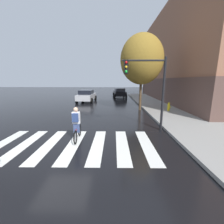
# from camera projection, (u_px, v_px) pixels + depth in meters

# --- Properties ---
(ground_plane) EXTENTS (120.00, 120.00, 0.00)m
(ground_plane) POSITION_uv_depth(u_px,v_px,m) (61.00, 145.00, 6.83)
(ground_plane) COLOR black
(crosswalk_stripes) EXTENTS (7.35, 3.64, 0.01)m
(crosswalk_stripes) POSITION_uv_depth(u_px,v_px,m) (73.00, 145.00, 6.82)
(crosswalk_stripes) COLOR silver
(crosswalk_stripes) RESTS_ON ground
(sedan_mid) EXTENTS (2.39, 4.82, 1.64)m
(sedan_mid) POSITION_uv_depth(u_px,v_px,m) (87.00, 96.00, 20.52)
(sedan_mid) COLOR #B7B7BC
(sedan_mid) RESTS_ON ground
(sedan_far) EXTENTS (2.44, 4.77, 1.61)m
(sedan_far) POSITION_uv_depth(u_px,v_px,m) (120.00, 93.00, 26.05)
(sedan_far) COLOR black
(sedan_far) RESTS_ON ground
(cyclist) EXTENTS (0.37, 1.71, 1.69)m
(cyclist) POSITION_uv_depth(u_px,v_px,m) (77.00, 124.00, 7.13)
(cyclist) COLOR black
(cyclist) RESTS_ON ground
(traffic_light_near) EXTENTS (2.47, 0.28, 4.20)m
(traffic_light_near) POSITION_uv_depth(u_px,v_px,m) (149.00, 82.00, 8.28)
(traffic_light_near) COLOR black
(traffic_light_near) RESTS_ON ground
(fire_hydrant) EXTENTS (0.33, 0.22, 0.78)m
(fire_hydrant) POSITION_uv_depth(u_px,v_px,m) (169.00, 107.00, 13.69)
(fire_hydrant) COLOR gold
(fire_hydrant) RESTS_ON sidewalk
(street_tree_near) EXTENTS (4.04, 4.04, 7.18)m
(street_tree_near) POSITION_uv_depth(u_px,v_px,m) (142.00, 60.00, 13.84)
(street_tree_near) COLOR #4C3823
(street_tree_near) RESTS_ON ground
(corner_building) EXTENTS (16.21, 23.70, 12.54)m
(corner_building) POSITION_uv_depth(u_px,v_px,m) (220.00, 56.00, 20.21)
(corner_building) COLOR brown
(corner_building) RESTS_ON ground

